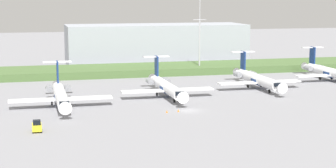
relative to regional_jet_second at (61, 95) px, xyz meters
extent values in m
plane|color=gray|center=(26.60, 17.72, -2.54)|extent=(500.00, 500.00, 0.00)
cube|color=#4C6B38|center=(26.60, 48.85, -1.40)|extent=(320.00, 20.00, 2.27)
cylinder|color=white|center=(0.00, -0.59, -0.09)|extent=(2.70, 24.00, 2.70)
cone|color=white|center=(0.00, -14.09, -0.09)|extent=(2.70, 3.00, 2.70)
cone|color=white|center=(0.00, 13.41, -0.09)|extent=(2.30, 4.00, 2.29)
cube|color=black|center=(0.00, -12.19, 0.39)|extent=(2.02, 1.80, 0.90)
cylinder|color=navy|center=(0.00, -0.59, -0.24)|extent=(2.76, 3.60, 2.76)
cube|color=white|center=(-5.91, -1.59, -0.69)|extent=(11.00, 3.20, 0.36)
cube|color=white|center=(5.91, -1.59, -0.69)|extent=(11.00, 3.20, 0.36)
cube|color=navy|center=(0.00, 10.41, 3.86)|extent=(0.36, 3.20, 5.20)
cube|color=white|center=(0.00, 10.71, 6.26)|extent=(6.80, 1.80, 0.24)
cylinder|color=gray|center=(-2.25, 8.61, 0.11)|extent=(1.50, 3.40, 1.50)
cylinder|color=gray|center=(2.25, 8.61, 0.11)|extent=(1.50, 3.40, 1.50)
cylinder|color=gray|center=(0.00, -8.03, -1.54)|extent=(0.20, 0.20, 0.65)
cylinder|color=black|center=(0.00, -8.03, -2.09)|extent=(0.30, 0.90, 0.90)
cylinder|color=black|center=(-1.90, 1.81, -2.09)|extent=(0.35, 0.90, 0.90)
cylinder|color=black|center=(1.90, 1.81, -2.09)|extent=(0.35, 0.90, 0.90)
cylinder|color=white|center=(25.93, 5.12, -0.09)|extent=(2.70, 24.00, 2.70)
cone|color=white|center=(25.93, -8.38, -0.09)|extent=(2.70, 3.00, 2.70)
cone|color=white|center=(25.93, 19.12, -0.09)|extent=(2.29, 4.00, 2.29)
cube|color=black|center=(25.93, -6.48, 0.39)|extent=(2.03, 1.80, 0.90)
cylinder|color=navy|center=(25.93, 5.12, -0.24)|extent=(2.76, 3.60, 2.76)
cube|color=white|center=(20.03, 4.12, -0.69)|extent=(11.00, 3.20, 0.36)
cube|color=white|center=(31.84, 4.12, -0.69)|extent=(11.00, 3.20, 0.36)
cube|color=navy|center=(25.93, 16.12, 3.86)|extent=(0.36, 3.20, 5.20)
cube|color=white|center=(25.93, 16.42, 6.26)|extent=(6.80, 1.80, 0.24)
cylinder|color=gray|center=(23.68, 14.32, 0.11)|extent=(1.50, 3.40, 1.50)
cylinder|color=gray|center=(28.18, 14.32, 0.11)|extent=(1.50, 3.40, 1.50)
cylinder|color=gray|center=(25.93, -2.32, -1.54)|extent=(0.20, 0.20, 0.65)
cylinder|color=black|center=(25.93, -2.32, -2.09)|extent=(0.30, 0.90, 0.90)
cylinder|color=black|center=(24.03, 7.52, -2.09)|extent=(0.35, 0.90, 0.90)
cylinder|color=black|center=(27.83, 7.52, -2.09)|extent=(0.35, 0.90, 0.90)
cylinder|color=white|center=(52.78, 11.56, -0.09)|extent=(2.70, 24.00, 2.70)
cone|color=white|center=(52.78, -1.94, -0.09)|extent=(2.70, 3.00, 2.70)
cone|color=white|center=(52.78, 25.56, -0.09)|extent=(2.30, 4.00, 2.29)
cube|color=black|center=(52.78, -0.04, 0.39)|extent=(2.02, 1.80, 0.90)
cylinder|color=navy|center=(52.78, 11.56, -0.24)|extent=(2.76, 3.60, 2.76)
cube|color=white|center=(46.88, 10.56, -0.69)|extent=(11.00, 3.20, 0.36)
cube|color=white|center=(58.69, 10.56, -0.69)|extent=(11.00, 3.20, 0.36)
cube|color=navy|center=(52.78, 22.56, 3.86)|extent=(0.36, 3.20, 5.20)
cube|color=white|center=(52.78, 22.86, 6.26)|extent=(6.80, 1.80, 0.24)
cylinder|color=gray|center=(50.53, 20.76, 0.11)|extent=(1.50, 3.40, 1.50)
cylinder|color=gray|center=(55.03, 20.76, 0.11)|extent=(1.50, 3.40, 1.50)
cylinder|color=gray|center=(52.78, 4.12, -1.54)|extent=(0.20, 0.20, 0.65)
cylinder|color=black|center=(52.78, 4.12, -2.09)|extent=(0.30, 0.90, 0.90)
cylinder|color=black|center=(50.88, 13.96, -2.09)|extent=(0.35, 0.90, 0.90)
cylinder|color=black|center=(54.68, 13.96, -2.09)|extent=(0.35, 0.90, 0.90)
cylinder|color=white|center=(78.87, 19.43, -0.09)|extent=(2.70, 24.00, 2.70)
cone|color=white|center=(78.87, 33.43, -0.09)|extent=(2.30, 4.00, 2.29)
cylinder|color=navy|center=(78.87, 19.43, -0.24)|extent=(2.76, 3.60, 2.76)
cube|color=white|center=(72.96, 18.43, -0.69)|extent=(11.00, 3.20, 0.36)
cube|color=navy|center=(78.87, 30.43, 3.86)|extent=(0.36, 3.20, 5.20)
cube|color=white|center=(78.87, 30.73, 6.26)|extent=(6.80, 1.80, 0.24)
cylinder|color=gray|center=(76.62, 28.63, 0.11)|extent=(1.50, 3.40, 1.50)
cylinder|color=gray|center=(81.12, 28.63, 0.11)|extent=(1.50, 3.40, 1.50)
cylinder|color=black|center=(76.97, 21.83, -2.09)|extent=(0.35, 0.90, 0.90)
cylinder|color=black|center=(80.77, 21.83, -2.09)|extent=(0.35, 0.90, 0.90)
cylinder|color=#B2B2B7|center=(47.03, 45.89, 5.79)|extent=(0.50, 0.50, 16.66)
cylinder|color=#B2B2B7|center=(47.03, 45.89, 18.61)|extent=(0.28, 0.28, 8.97)
cube|color=#B2B2B7|center=(47.03, 45.89, 14.53)|extent=(4.40, 0.20, 0.20)
cube|color=#9EA3AD|center=(39.40, 74.87, 4.58)|extent=(65.51, 20.80, 14.23)
cube|color=yellow|center=(-5.72, -23.77, -1.69)|extent=(1.70, 3.20, 1.10)
cube|color=black|center=(-5.72, -24.33, -0.69)|extent=(1.36, 1.10, 0.90)
cylinder|color=black|center=(-6.47, -24.73, -2.24)|extent=(0.22, 0.60, 0.60)
cylinder|color=black|center=(-4.97, -24.73, -2.24)|extent=(0.22, 0.60, 0.60)
cylinder|color=black|center=(-6.47, -22.81, -2.24)|extent=(0.22, 0.60, 0.60)
cylinder|color=black|center=(-4.97, -22.81, -2.24)|extent=(0.22, 0.60, 0.60)
cone|color=orange|center=(21.39, -13.29, -2.26)|extent=(0.44, 0.44, 0.55)
cone|color=orange|center=(24.00, -13.01, -2.26)|extent=(0.44, 0.44, 0.55)
camera|label=1|loc=(-6.91, -126.69, 21.99)|focal=60.08mm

